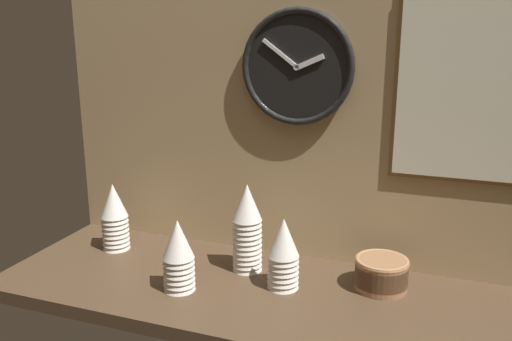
{
  "coord_description": "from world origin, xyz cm",
  "views": [
    {
      "loc": [
        44.73,
        -132.78,
        72.89
      ],
      "look_at": [
        -5.76,
        4.0,
        33.26
      ],
      "focal_mm": 38.0,
      "sensor_mm": 36.0,
      "label": 1
    }
  ],
  "objects_px": {
    "cup_stack_center_left": "(178,255)",
    "wall_clock": "(298,67)",
    "bowl_stack_right": "(381,273)",
    "cup_stack_center_right": "(283,253)",
    "cup_stack_far_left": "(115,217)",
    "menu_board": "(488,87)",
    "cup_stack_center": "(247,228)"
  },
  "relations": [
    {
      "from": "cup_stack_center_right",
      "to": "menu_board",
      "type": "xyz_separation_m",
      "value": [
        0.49,
        0.22,
        0.46
      ]
    },
    {
      "from": "cup_stack_center_left",
      "to": "cup_stack_far_left",
      "type": "xyz_separation_m",
      "value": [
        -0.34,
        0.19,
        0.01
      ]
    },
    {
      "from": "cup_stack_center_right",
      "to": "bowl_stack_right",
      "type": "distance_m",
      "value": 0.28
    },
    {
      "from": "bowl_stack_right",
      "to": "wall_clock",
      "type": "distance_m",
      "value": 0.64
    },
    {
      "from": "cup_stack_far_left",
      "to": "cup_stack_center",
      "type": "xyz_separation_m",
      "value": [
        0.47,
        0.0,
        0.02
      ]
    },
    {
      "from": "wall_clock",
      "to": "menu_board",
      "type": "distance_m",
      "value": 0.53
    },
    {
      "from": "cup_stack_far_left",
      "to": "bowl_stack_right",
      "type": "distance_m",
      "value": 0.87
    },
    {
      "from": "cup_stack_center_right",
      "to": "cup_stack_far_left",
      "type": "bearing_deg",
      "value": 173.25
    },
    {
      "from": "cup_stack_far_left",
      "to": "menu_board",
      "type": "bearing_deg",
      "value": 7.87
    },
    {
      "from": "cup_stack_center",
      "to": "menu_board",
      "type": "height_order",
      "value": "menu_board"
    },
    {
      "from": "cup_stack_far_left",
      "to": "bowl_stack_right",
      "type": "relative_size",
      "value": 1.49
    },
    {
      "from": "cup_stack_center_right",
      "to": "menu_board",
      "type": "relative_size",
      "value": 0.39
    },
    {
      "from": "bowl_stack_right",
      "to": "wall_clock",
      "type": "relative_size",
      "value": 0.44
    },
    {
      "from": "cup_stack_center_right",
      "to": "bowl_stack_right",
      "type": "xyz_separation_m",
      "value": [
        0.26,
        0.09,
        -0.06
      ]
    },
    {
      "from": "cup_stack_center_left",
      "to": "wall_clock",
      "type": "relative_size",
      "value": 0.61
    },
    {
      "from": "cup_stack_center_right",
      "to": "wall_clock",
      "type": "bearing_deg",
      "value": 97.7
    },
    {
      "from": "cup_stack_far_left",
      "to": "menu_board",
      "type": "height_order",
      "value": "menu_board"
    },
    {
      "from": "cup_stack_center_right",
      "to": "bowl_stack_right",
      "type": "bearing_deg",
      "value": 18.98
    },
    {
      "from": "bowl_stack_right",
      "to": "menu_board",
      "type": "xyz_separation_m",
      "value": [
        0.23,
        0.13,
        0.52
      ]
    },
    {
      "from": "cup_stack_center",
      "to": "wall_clock",
      "type": "distance_m",
      "value": 0.5
    },
    {
      "from": "bowl_stack_right",
      "to": "menu_board",
      "type": "distance_m",
      "value": 0.58
    },
    {
      "from": "cup_stack_far_left",
      "to": "menu_board",
      "type": "relative_size",
      "value": 0.42
    },
    {
      "from": "bowl_stack_right",
      "to": "wall_clock",
      "type": "bearing_deg",
      "value": 156.84
    },
    {
      "from": "cup_stack_far_left",
      "to": "cup_stack_center",
      "type": "height_order",
      "value": "cup_stack_center"
    },
    {
      "from": "bowl_stack_right",
      "to": "wall_clock",
      "type": "xyz_separation_m",
      "value": [
        -0.29,
        0.12,
        0.56
      ]
    },
    {
      "from": "cup_stack_center_right",
      "to": "bowl_stack_right",
      "type": "height_order",
      "value": "cup_stack_center_right"
    },
    {
      "from": "cup_stack_center",
      "to": "wall_clock",
      "type": "bearing_deg",
      "value": 52.95
    },
    {
      "from": "cup_stack_center_left",
      "to": "bowl_stack_right",
      "type": "relative_size",
      "value": 1.38
    },
    {
      "from": "cup_stack_center_right",
      "to": "bowl_stack_right",
      "type": "relative_size",
      "value": 1.38
    },
    {
      "from": "cup_stack_far_left",
      "to": "cup_stack_center_right",
      "type": "relative_size",
      "value": 1.08
    },
    {
      "from": "bowl_stack_right",
      "to": "cup_stack_center_left",
      "type": "bearing_deg",
      "value": -159.13
    },
    {
      "from": "cup_stack_center_right",
      "to": "wall_clock",
      "type": "relative_size",
      "value": 0.61
    }
  ]
}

